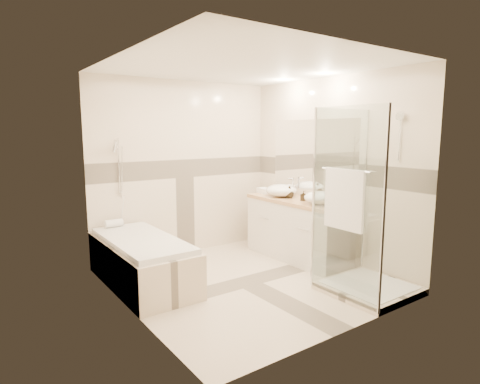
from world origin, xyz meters
TOP-DOWN VIEW (x-y plane):
  - room at (0.06, 0.01)m, footprint 2.82×3.02m
  - bathtub at (-1.02, 0.65)m, footprint 0.75×1.70m
  - vanity at (1.12, 0.30)m, footprint 0.58×1.62m
  - shower_enclosure at (0.83, -0.97)m, footprint 0.96×0.93m
  - vessel_sink_near at (1.10, 0.63)m, footprint 0.45×0.45m
  - vessel_sink_far at (1.10, -0.13)m, footprint 0.42×0.42m
  - faucet_near at (1.32, 0.63)m, footprint 0.11×0.03m
  - faucet_far at (1.32, -0.13)m, footprint 0.12×0.03m
  - amenity_bottle_a at (1.10, 0.17)m, footprint 0.07×0.08m
  - amenity_bottle_b at (1.10, 0.46)m, footprint 0.16×0.16m
  - folded_towels at (1.10, 1.02)m, footprint 0.18×0.26m
  - rolled_towel at (-1.11, 1.36)m, footprint 0.22×0.10m

SIDE VIEW (x-z plane):
  - bathtub at x=-1.02m, z-range 0.03..0.59m
  - vanity at x=1.12m, z-range 0.00..0.85m
  - shower_enclosure at x=0.83m, z-range -0.51..1.53m
  - rolled_towel at x=-1.11m, z-range 0.56..0.66m
  - folded_towels at x=1.10m, z-range 0.85..0.93m
  - amenity_bottle_a at x=1.10m, z-range 0.85..0.99m
  - amenity_bottle_b at x=1.10m, z-range 0.85..1.02m
  - vessel_sink_far at x=1.10m, z-range 0.85..1.02m
  - vessel_sink_near at x=1.10m, z-range 0.85..1.03m
  - faucet_near at x=1.32m, z-range 0.87..1.13m
  - faucet_far at x=1.32m, z-range 0.87..1.16m
  - room at x=0.06m, z-range 0.00..2.52m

